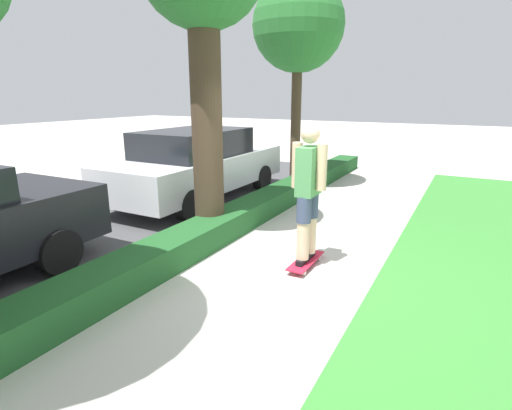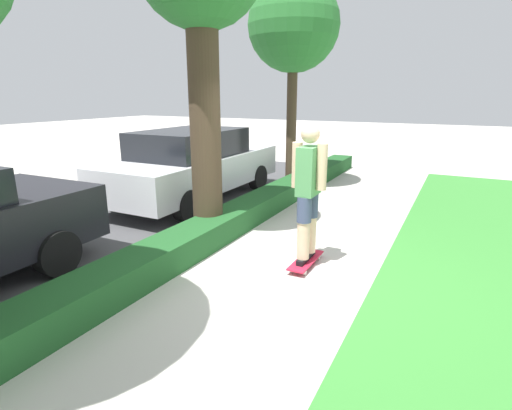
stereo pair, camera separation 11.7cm
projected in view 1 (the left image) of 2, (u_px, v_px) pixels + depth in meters
name	position (u px, v px, depth m)	size (l,w,h in m)	color
ground_plane	(291.00, 274.00, 5.22)	(60.00, 60.00, 0.00)	#BCB7AD
street_asphalt	(77.00, 225.00, 7.15)	(16.34, 5.00, 0.01)	#474749
hedge_row	(192.00, 240.00, 5.90)	(16.34, 0.60, 0.38)	#1E5123
skateboard	(306.00, 261.00, 5.45)	(0.83, 0.24, 0.09)	red
skater_person	(308.00, 191.00, 5.18)	(0.52, 0.47, 1.82)	black
tree_far	(298.00, 27.00, 9.07)	(2.10, 2.10, 4.84)	#423323
parked_car_middle	(197.00, 164.00, 8.79)	(4.67, 1.88, 1.54)	silver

